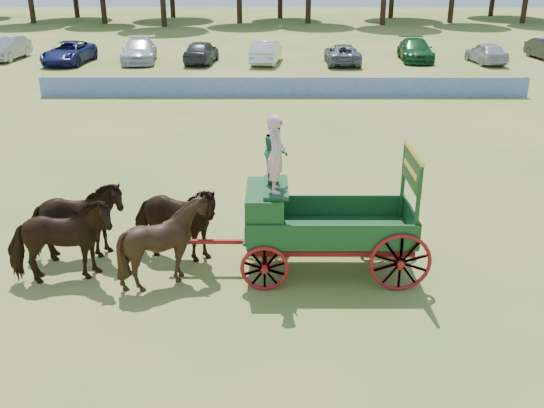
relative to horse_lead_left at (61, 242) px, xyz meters
The scene contains 8 objects.
ground 6.70m from the horse_lead_left, 16.36° to the left, with size 160.00×160.00×0.00m, color #A8934C.
horse_lead_left is the anchor object (origin of this frame).
horse_lead_right 1.10m from the horse_lead_left, 90.00° to the left, with size 1.09×2.38×2.01m, color black.
horse_wheel_left 2.40m from the horse_lead_left, ahead, with size 1.63×1.83×2.02m, color black.
horse_wheel_right 2.64m from the horse_lead_left, 24.62° to the left, with size 1.09×2.38×2.01m, color black.
farm_dray 5.43m from the horse_lead_left, ahead, with size 5.99×2.00×3.88m.
sponsor_banner 20.58m from the horse_lead_left, 74.92° to the left, with size 26.00×0.08×1.05m, color #1E41A3.
parked_cars 31.43m from the horse_lead_left, 86.97° to the left, with size 46.48×6.98×1.62m.
Camera 1 is at (-1.56, -14.14, 6.95)m, focal length 40.00 mm.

